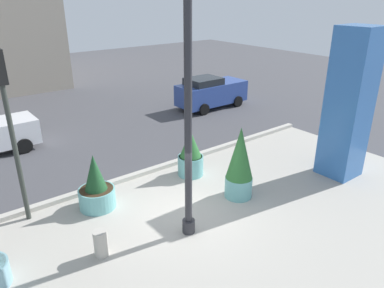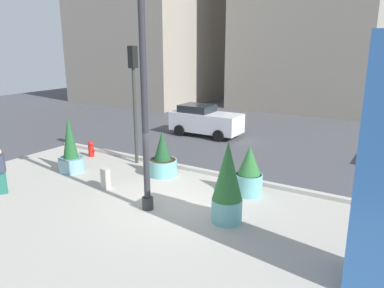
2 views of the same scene
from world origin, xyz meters
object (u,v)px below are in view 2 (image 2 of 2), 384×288
(lamp_post, at_px, (145,108))
(potted_plant_by_pillar, at_px, (163,159))
(pedestrian_by_curb, at_px, (0,169))
(concrete_bollard, at_px, (106,179))
(fire_hydrant, at_px, (91,149))
(potted_plant_near_right, at_px, (227,183))
(car_passing_lane, at_px, (205,120))
(potted_plant_mid_plaza, at_px, (71,151))
(traffic_light_far_side, at_px, (134,87))
(potted_plant_near_left, at_px, (249,173))

(lamp_post, relative_size, potted_plant_by_pillar, 3.69)
(potted_plant_by_pillar, relative_size, pedestrian_by_curb, 1.11)
(lamp_post, distance_m, concrete_bollard, 3.80)
(fire_hydrant, distance_m, concrete_bollard, 4.27)
(potted_plant_near_right, height_order, car_passing_lane, potted_plant_near_right)
(potted_plant_mid_plaza, xyz_separation_m, pedestrian_by_curb, (-0.14, -2.93, 0.04))
(traffic_light_far_side, bearing_deg, potted_plant_by_pillar, -19.78)
(potted_plant_by_pillar, height_order, potted_plant_near_right, potted_plant_near_right)
(potted_plant_mid_plaza, xyz_separation_m, fire_hydrant, (-0.88, 1.89, -0.50))
(car_passing_lane, bearing_deg, potted_plant_by_pillar, -73.75)
(potted_plant_by_pillar, bearing_deg, lamp_post, -62.28)
(potted_plant_near_right, distance_m, fire_hydrant, 8.77)
(traffic_light_far_side, xyz_separation_m, pedestrian_by_curb, (-1.68, -5.21, -2.45))
(lamp_post, distance_m, potted_plant_by_pillar, 4.10)
(potted_plant_by_pillar, height_order, traffic_light_far_side, traffic_light_far_side)
(potted_plant_mid_plaza, height_order, concrete_bollard, potted_plant_mid_plaza)
(potted_plant_mid_plaza, relative_size, potted_plant_near_left, 1.32)
(potted_plant_mid_plaza, xyz_separation_m, car_passing_lane, (1.51, 8.33, -0.00))
(fire_hydrant, height_order, traffic_light_far_side, traffic_light_far_side)
(potted_plant_by_pillar, height_order, potted_plant_near_left, potted_plant_by_pillar)
(concrete_bollard, bearing_deg, traffic_light_far_side, 109.16)
(car_passing_lane, bearing_deg, traffic_light_far_side, -89.68)
(lamp_post, height_order, traffic_light_far_side, lamp_post)
(potted_plant_near_right, bearing_deg, lamp_post, -167.30)
(lamp_post, distance_m, pedestrian_by_curb, 5.87)
(potted_plant_near_left, distance_m, pedestrian_by_curb, 8.59)
(concrete_bollard, bearing_deg, potted_plant_by_pillar, 67.81)
(lamp_post, distance_m, fire_hydrant, 7.22)
(lamp_post, relative_size, pedestrian_by_curb, 4.09)
(potted_plant_by_pillar, xyz_separation_m, potted_plant_near_left, (3.71, -0.02, 0.12))
(potted_plant_by_pillar, bearing_deg, car_passing_lane, 106.25)
(potted_plant_mid_plaza, bearing_deg, car_passing_lane, 79.74)
(potted_plant_mid_plaza, relative_size, potted_plant_near_right, 0.95)
(concrete_bollard, xyz_separation_m, car_passing_lane, (-1.05, 8.98, 0.50))
(potted_plant_near_right, distance_m, pedestrian_by_curb, 7.95)
(concrete_bollard, relative_size, pedestrian_by_curb, 0.46)
(potted_plant_near_right, xyz_separation_m, potted_plant_near_left, (-0.29, 2.23, -0.41))
(potted_plant_near_right, relative_size, car_passing_lane, 0.61)
(potted_plant_by_pillar, distance_m, potted_plant_near_right, 4.62)
(traffic_light_far_side, distance_m, pedestrian_by_curb, 6.00)
(potted_plant_near_right, distance_m, car_passing_lane, 10.79)
(lamp_post, bearing_deg, potted_plant_by_pillar, 117.72)
(potted_plant_mid_plaza, distance_m, potted_plant_by_pillar, 3.83)
(concrete_bollard, height_order, car_passing_lane, car_passing_lane)
(potted_plant_by_pillar, height_order, car_passing_lane, potted_plant_by_pillar)
(lamp_post, bearing_deg, car_passing_lane, 109.83)
(potted_plant_near_right, relative_size, potted_plant_near_left, 1.39)
(fire_hydrant, relative_size, concrete_bollard, 1.00)
(lamp_post, relative_size, potted_plant_near_right, 2.72)
(potted_plant_near_left, height_order, concrete_bollard, potted_plant_near_left)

